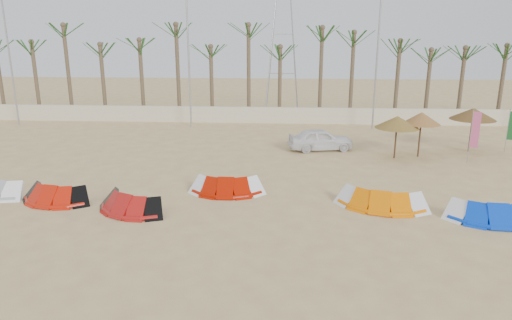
# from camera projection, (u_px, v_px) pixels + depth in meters

# --- Properties ---
(ground) EXTENTS (120.00, 120.00, 0.00)m
(ground) POSITION_uv_depth(u_px,v_px,m) (245.00, 241.00, 16.15)
(ground) COLOR #DCBF7B
(ground) RESTS_ON ground
(boundary_wall) EXTENTS (60.00, 0.30, 1.30)m
(boundary_wall) POSITION_uv_depth(u_px,v_px,m) (269.00, 115.00, 37.12)
(boundary_wall) COLOR beige
(boundary_wall) RESTS_ON ground
(palm_line) EXTENTS (52.00, 4.00, 7.70)m
(palm_line) POSITION_uv_depth(u_px,v_px,m) (278.00, 41.00, 36.96)
(palm_line) COLOR brown
(palm_line) RESTS_ON ground
(lamp_a) EXTENTS (1.25, 0.14, 11.00)m
(lamp_a) POSITION_uv_depth(u_px,v_px,m) (9.00, 51.00, 35.07)
(lamp_a) COLOR #A5A8AD
(lamp_a) RESTS_ON ground
(lamp_b) EXTENTS (1.25, 0.14, 11.00)m
(lamp_b) POSITION_uv_depth(u_px,v_px,m) (189.00, 51.00, 34.19)
(lamp_b) COLOR #A5A8AD
(lamp_b) RESTS_ON ground
(lamp_c) EXTENTS (1.25, 0.14, 11.00)m
(lamp_c) POSITION_uv_depth(u_px,v_px,m) (378.00, 52.00, 33.32)
(lamp_c) COLOR #A5A8AD
(lamp_c) RESTS_ON ground
(pylon) EXTENTS (3.00, 3.00, 14.00)m
(pylon) POSITION_uv_depth(u_px,v_px,m) (282.00, 111.00, 43.00)
(pylon) COLOR #A5A8AD
(pylon) RESTS_ON ground
(kite_grey) EXTENTS (4.08, 3.03, 0.90)m
(kite_grey) POSITION_uv_depth(u_px,v_px,m) (0.00, 182.00, 21.11)
(kite_grey) COLOR #9D9FA5
(kite_grey) RESTS_ON ground
(kite_red_left) EXTENTS (3.35, 2.02, 0.90)m
(kite_red_left) POSITION_uv_depth(u_px,v_px,m) (58.00, 191.00, 19.91)
(kite_red_left) COLOR #BC1706
(kite_red_left) RESTS_ON ground
(kite_red_mid) EXTENTS (3.56, 2.55, 0.90)m
(kite_red_mid) POSITION_uv_depth(u_px,v_px,m) (132.00, 200.00, 18.86)
(kite_red_mid) COLOR #A11410
(kite_red_mid) RESTS_ON ground
(kite_red_right) EXTENTS (3.33, 1.55, 0.90)m
(kite_red_right) POSITION_uv_depth(u_px,v_px,m) (228.00, 183.00, 21.06)
(kite_red_right) COLOR #A61200
(kite_red_right) RESTS_ON ground
(kite_orange) EXTENTS (3.96, 2.40, 0.90)m
(kite_orange) POSITION_uv_depth(u_px,v_px,m) (380.00, 196.00, 19.35)
(kite_orange) COLOR orange
(kite_orange) RESTS_ON ground
(kite_blue) EXTENTS (3.64, 1.77, 0.90)m
(kite_blue) POSITION_uv_depth(u_px,v_px,m) (491.00, 209.00, 17.97)
(kite_blue) COLOR #0437D2
(kite_blue) RESTS_ON ground
(parasol_left) EXTENTS (2.52, 2.52, 2.50)m
(parasol_left) POSITION_uv_depth(u_px,v_px,m) (397.00, 122.00, 26.25)
(parasol_left) COLOR #4C331E
(parasol_left) RESTS_ON ground
(parasol_mid) EXTENTS (2.19, 2.19, 2.67)m
(parasol_mid) POSITION_uv_depth(u_px,v_px,m) (421.00, 118.00, 26.51)
(parasol_mid) COLOR #4C331E
(parasol_mid) RESTS_ON ground
(parasol_right) EXTENTS (2.73, 2.73, 2.72)m
(parasol_right) POSITION_uv_depth(u_px,v_px,m) (473.00, 114.00, 27.67)
(parasol_right) COLOR #4C331E
(parasol_right) RESTS_ON ground
(flag_pink) EXTENTS (0.44, 0.18, 3.12)m
(flag_pink) POSITION_uv_depth(u_px,v_px,m) (474.00, 131.00, 25.30)
(flag_pink) COLOR #A5A8AD
(flag_pink) RESTS_ON ground
(flag_green) EXTENTS (0.45, 0.10, 2.69)m
(flag_green) POSITION_uv_depth(u_px,v_px,m) (511.00, 127.00, 27.72)
(flag_green) COLOR #A5A8AD
(flag_green) RESTS_ON ground
(car) EXTENTS (4.23, 2.34, 1.36)m
(car) POSITION_uv_depth(u_px,v_px,m) (321.00, 139.00, 28.49)
(car) COLOR white
(car) RESTS_ON ground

